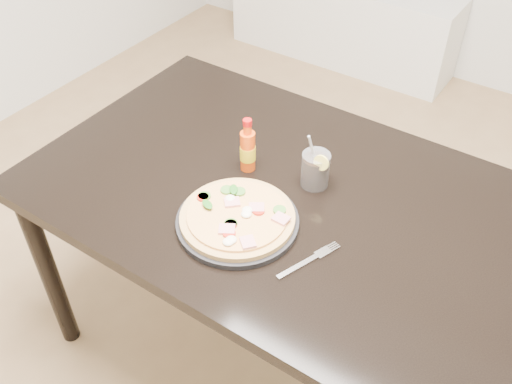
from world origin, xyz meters
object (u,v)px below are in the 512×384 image
Objects in this scene: plate at (238,221)px; pizza at (237,216)px; cola_cup at (315,170)px; fork at (310,260)px; dining_table at (279,211)px; media_console at (342,21)px; hot_sauce_bottle at (248,150)px.

pizza reaches higher than plate.
plate is 0.02m from pizza.
cola_cup is 0.29m from fork.
cola_cup is (0.09, 0.25, 0.04)m from plate.
fork is at bearing -41.87° from dining_table.
dining_table is 0.21m from pizza.
dining_table is 0.28m from fork.
cola_cup is at bearing -65.76° from media_console.
fork reaches higher than dining_table.
hot_sauce_bottle reaches higher than fork.
pizza is at bearing -96.57° from dining_table.
plate reaches higher than fork.
dining_table reaches higher than media_console.
cola_cup is at bearing 71.05° from pizza.
hot_sauce_bottle is 2.18m from media_console.
dining_table is 4.70× the size of pizza.
plate is 1.89× the size of hot_sauce_bottle.
fork is at bearing -32.17° from hot_sauce_bottle.
cola_cup is 0.95× the size of fork.
dining_table is 2.22m from media_console.
cola_cup is at bearing 138.71° from fork.
pizza is 0.21× the size of media_console.
plate is 1.07× the size of pizza.
cola_cup reaches higher than fork.
dining_table is 4.38× the size of plate.
cola_cup reaches higher than pizza.
dining_table is at bearing -11.88° from hot_sauce_bottle.
dining_table is at bearing 83.24° from plate.
plate is 0.23× the size of media_console.
fork reaches higher than media_console.
plate is at bearing -96.76° from dining_table.
media_console is (-0.68, 1.99, -0.57)m from hot_sauce_bottle.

